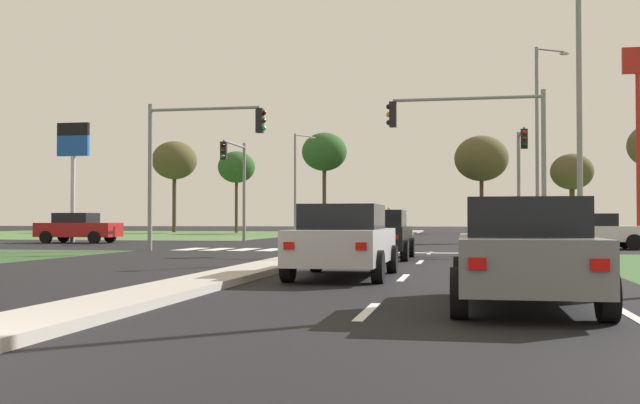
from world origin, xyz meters
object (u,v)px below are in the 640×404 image
(car_white_third, at_px, (592,231))
(pedestrian_at_median, at_px, (389,219))
(traffic_signal_near_right, at_px, (485,140))
(fastfood_pole_sign, at_px, (638,99))
(street_lamp_second, at_px, (576,106))
(treeline_near, at_px, (174,161))
(car_navy_fourth, at_px, (368,226))
(car_grey_fifth, at_px, (524,252))
(fuel_price_totem, at_px, (73,155))
(treeline_fourth, at_px, (481,159))
(treeline_second, at_px, (236,168))
(car_black_sixth, at_px, (380,234))
(traffic_signal_near_left, at_px, (191,149))
(traffic_signal_far_left, at_px, (237,173))
(treeline_fifth, at_px, (572,172))
(street_lamp_fourth, at_px, (297,178))
(car_red_second, at_px, (78,228))
(treeline_third, at_px, (324,152))
(street_lamp_third, at_px, (539,134))
(traffic_signal_far_right, at_px, (521,165))
(car_silver_near, at_px, (344,240))

(car_white_third, distance_m, pedestrian_at_median, 16.11)
(traffic_signal_near_right, relative_size, fastfood_pole_sign, 0.51)
(street_lamp_second, relative_size, treeline_near, 1.05)
(car_navy_fourth, bearing_deg, car_grey_fifth, 99.87)
(fuel_price_totem, relative_size, treeline_fourth, 0.73)
(pedestrian_at_median, relative_size, treeline_second, 0.24)
(car_black_sixth, relative_size, fastfood_pole_sign, 0.36)
(treeline_near, relative_size, treeline_second, 1.17)
(car_grey_fifth, height_order, traffic_signal_near_left, traffic_signal_near_left)
(fuel_price_totem, bearing_deg, traffic_signal_far_left, 15.95)
(traffic_signal_near_left, bearing_deg, treeline_fourth, 74.04)
(car_grey_fifth, xyz_separation_m, fastfood_pole_sign, (9.57, 38.08, 7.77))
(car_white_third, distance_m, treeline_fourth, 38.34)
(treeline_fourth, distance_m, treeline_fifth, 8.21)
(car_navy_fourth, xyz_separation_m, treeline_fifth, (16.01, 12.78, 4.51))
(car_white_third, relative_size, street_lamp_second, 0.49)
(street_lamp_fourth, xyz_separation_m, fastfood_pole_sign, (23.83, -11.56, 3.90))
(street_lamp_second, bearing_deg, car_red_second, 159.48)
(street_lamp_second, height_order, treeline_third, street_lamp_second)
(car_red_second, bearing_deg, fastfood_pole_sign, 111.46)
(traffic_signal_far_left, bearing_deg, fuel_price_totem, -164.05)
(car_navy_fourth, height_order, traffic_signal_near_left, traffic_signal_near_left)
(car_red_second, xyz_separation_m, car_white_third, (25.24, -3.61, -0.04))
(traffic_signal_far_left, height_order, treeline_second, treeline_second)
(car_black_sixth, relative_size, traffic_signal_near_right, 0.71)
(car_white_third, distance_m, car_black_sixth, 12.45)
(car_navy_fourth, distance_m, treeline_third, 15.75)
(pedestrian_at_median, bearing_deg, street_lamp_second, -134.76)
(treeline_third, bearing_deg, street_lamp_third, -55.11)
(traffic_signal_near_left, bearing_deg, pedestrian_at_median, 70.86)
(traffic_signal_far_right, height_order, treeline_second, treeline_second)
(street_lamp_second, bearing_deg, treeline_fifth, 82.69)
(traffic_signal_far_left, relative_size, pedestrian_at_median, 3.05)
(traffic_signal_near_right, xyz_separation_m, traffic_signal_far_left, (-13.11, 11.74, -0.34))
(street_lamp_fourth, bearing_deg, treeline_fourth, 35.22)
(traffic_signal_far_left, xyz_separation_m, street_lamp_second, (16.27, -12.29, 1.43))
(traffic_signal_near_right, relative_size, fuel_price_totem, 0.92)
(treeline_fifth, bearing_deg, car_black_sixth, -104.68)
(fuel_price_totem, relative_size, treeline_second, 0.85)
(street_lamp_third, xyz_separation_m, pedestrian_at_median, (-8.68, 1.79, -4.78))
(car_silver_near, bearing_deg, treeline_third, 100.91)
(traffic_signal_far_right, distance_m, fuel_price_totem, 23.81)
(pedestrian_at_median, distance_m, treeline_fourth, 26.17)
(traffic_signal_near_right, xyz_separation_m, traffic_signal_far_right, (2.09, 11.70, -0.14))
(traffic_signal_near_left, relative_size, fastfood_pole_sign, 0.50)
(traffic_signal_far_right, relative_size, treeline_fifth, 0.85)
(car_red_second, bearing_deg, street_lamp_fourth, 164.35)
(treeline_second, bearing_deg, car_black_sixth, -67.65)
(car_navy_fourth, bearing_deg, street_lamp_third, 135.25)
(traffic_signal_near_right, relative_size, treeline_second, 0.78)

